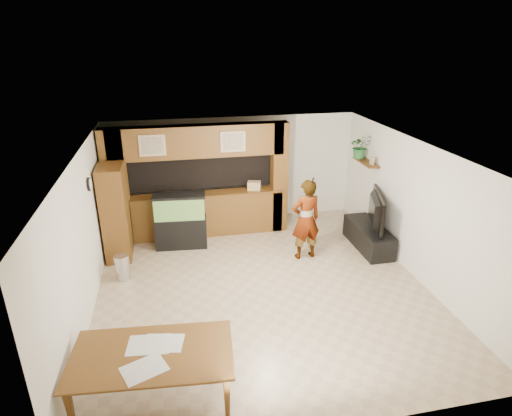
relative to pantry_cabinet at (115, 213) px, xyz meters
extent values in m
plane|color=tan|center=(2.70, -1.77, -1.00)|extent=(6.50, 6.50, 0.00)
plane|color=white|center=(2.70, -1.77, 1.60)|extent=(6.50, 6.50, 0.00)
plane|color=silver|center=(2.70, 1.48, 0.30)|extent=(6.00, 0.00, 6.00)
plane|color=silver|center=(-0.30, -1.77, 0.30)|extent=(0.00, 6.50, 6.50)
plane|color=silver|center=(5.70, -1.77, 0.30)|extent=(0.00, 6.50, 6.50)
cube|color=brown|center=(1.80, 0.68, -0.50)|extent=(3.80, 0.35, 1.00)
cube|color=brown|center=(1.80, 0.68, 0.02)|extent=(3.80, 0.43, 0.04)
cube|color=brown|center=(1.80, 0.68, 1.25)|extent=(3.80, 0.35, 0.70)
cube|color=brown|center=(0.00, 0.68, 0.30)|extent=(0.50, 0.35, 2.60)
cube|color=brown|center=(3.65, 0.68, 0.30)|extent=(0.35, 0.35, 2.60)
cube|color=black|center=(1.80, 1.23, 0.45)|extent=(4.20, 0.45, 0.85)
cube|color=tan|center=(0.85, 0.49, 1.25)|extent=(0.55, 0.03, 0.45)
cube|color=tan|center=(0.85, 0.47, 1.25)|extent=(0.43, 0.01, 0.35)
cube|color=tan|center=(2.55, 0.49, 1.25)|extent=(0.55, 0.03, 0.45)
cube|color=tan|center=(2.55, 0.47, 1.25)|extent=(0.43, 0.01, 0.35)
cylinder|color=black|center=(-0.27, -0.77, 0.90)|extent=(0.04, 0.25, 0.25)
cylinder|color=white|center=(-0.24, -0.77, 0.90)|extent=(0.01, 0.21, 0.21)
cube|color=brown|center=(5.55, 0.18, 0.70)|extent=(0.25, 0.90, 0.04)
cube|color=brown|center=(0.00, 0.00, 0.00)|extent=(0.50, 0.82, 2.00)
cylinder|color=#B2B2B7|center=(0.14, -0.97, -0.74)|extent=(0.28, 0.28, 0.51)
cube|color=black|center=(1.31, 0.18, -0.65)|extent=(1.11, 0.42, 0.70)
cube|color=#35863C|center=(1.31, 0.18, -0.06)|extent=(1.07, 0.39, 0.48)
cube|color=black|center=(1.31, 0.18, 0.21)|extent=(1.11, 0.42, 0.06)
cube|color=black|center=(5.35, -0.70, -0.74)|extent=(0.56, 1.52, 0.51)
imported|color=black|center=(5.35, -0.70, -0.11)|extent=(0.59, 1.32, 0.77)
cube|color=tan|center=(5.55, -0.10, 0.81)|extent=(0.04, 0.14, 0.18)
imported|color=#296731|center=(5.52, 0.47, 1.00)|extent=(0.55, 0.50, 0.55)
imported|color=#997B54|center=(3.84, -0.83, -0.14)|extent=(0.68, 0.50, 1.72)
cylinder|color=black|center=(3.89, -0.99, 0.76)|extent=(0.03, 0.09, 0.15)
imported|color=brown|center=(0.78, -4.11, -0.64)|extent=(2.11, 1.31, 0.71)
cube|color=silver|center=(0.74, -3.91, -0.28)|extent=(0.58, 0.45, 0.01)
cube|color=silver|center=(0.70, -4.33, -0.28)|extent=(0.61, 0.54, 0.01)
cube|color=silver|center=(0.93, -3.91, -0.28)|extent=(0.56, 0.46, 0.01)
cube|color=tan|center=(3.06, 0.68, 0.14)|extent=(0.34, 0.28, 0.20)
camera|label=1|loc=(1.20, -8.50, 3.42)|focal=30.00mm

